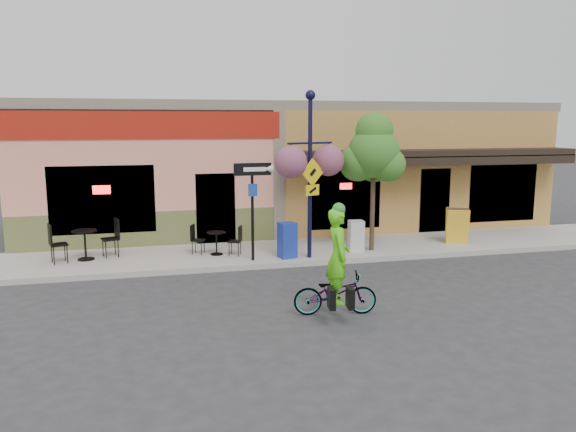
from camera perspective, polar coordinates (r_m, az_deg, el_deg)
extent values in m
plane|color=#2D2D30|center=(14.99, 5.84, -5.37)|extent=(90.00, 90.00, 0.00)
cube|color=#9E9B93|center=(16.81, 3.53, -3.44)|extent=(24.00, 3.00, 0.15)
cube|color=#A8A59E|center=(15.47, 5.15, -4.60)|extent=(24.00, 0.12, 0.15)
imported|color=maroon|center=(11.43, 4.81, -7.82)|extent=(1.75, 0.85, 0.88)
imported|color=#56DF17|center=(11.30, 5.09, -5.28)|extent=(0.57, 0.77, 1.92)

